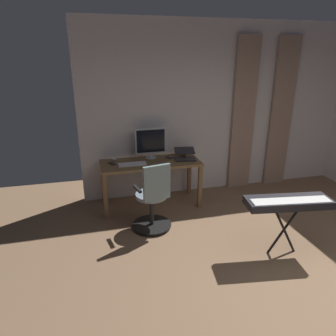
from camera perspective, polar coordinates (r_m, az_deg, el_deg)
back_room_partition at (r=5.50m, az=9.64°, el=10.67°), size 4.83×0.10×2.89m
curtain_left_panel at (r=5.99m, az=20.35°, el=9.35°), size 0.41×0.06×2.66m
curtain_right_panel at (r=5.60m, az=13.87°, el=9.34°), size 0.41×0.06×2.66m
desk at (r=4.87m, az=-3.28°, el=0.08°), size 1.57×0.63×0.75m
office_chair at (r=4.24m, az=-2.79°, el=-5.93°), size 0.56×0.56×1.01m
computer_monitor at (r=4.96m, az=-3.26°, el=4.87°), size 0.50×0.18×0.50m
computer_keyboard at (r=4.72m, az=-6.68°, el=0.72°), size 0.43×0.14×0.02m
laptop at (r=4.96m, az=3.17°, el=2.28°), size 0.38×0.37×0.16m
computer_mouse at (r=4.97m, az=-10.00°, el=1.61°), size 0.06×0.10×0.04m
cell_phone_face_up at (r=4.82m, az=-10.43°, el=0.83°), size 0.12×0.16×0.01m
cell_phone_by_monitor at (r=5.01m, az=0.13°, el=1.94°), size 0.12×0.16×0.01m
mug_tea at (r=5.18m, az=2.84°, el=3.02°), size 0.14×0.09×0.10m
piano_keyboard at (r=3.91m, az=21.48°, el=-6.16°), size 1.04×0.46×0.75m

